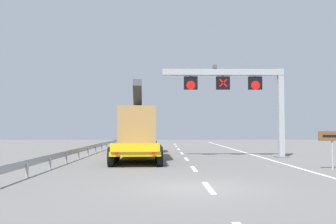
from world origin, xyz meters
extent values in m
plane|color=slate|center=(0.00, 0.00, 0.00)|extent=(112.00, 112.00, 0.00)
cube|color=silver|center=(0.58, -0.05, 0.01)|extent=(0.20, 2.60, 0.01)
cube|color=silver|center=(0.58, 5.90, 0.01)|extent=(0.20, 2.60, 0.01)
cube|color=silver|center=(0.58, 11.85, 0.01)|extent=(0.20, 2.60, 0.01)
cube|color=silver|center=(0.58, 17.80, 0.01)|extent=(0.20, 2.60, 0.01)
cube|color=silver|center=(0.58, 23.75, 0.01)|extent=(0.20, 2.60, 0.01)
cube|color=silver|center=(0.58, 29.70, 0.01)|extent=(0.20, 2.60, 0.01)
cube|color=silver|center=(0.58, 35.65, 0.01)|extent=(0.20, 2.60, 0.01)
cube|color=silver|center=(6.20, 12.00, 0.01)|extent=(0.20, 63.00, 0.01)
cube|color=#9EA0A5|center=(7.67, 13.19, 3.26)|extent=(0.40, 0.40, 6.53)
cube|color=slate|center=(7.67, 13.19, 0.04)|extent=(0.90, 0.90, 0.08)
cube|color=#9EA0A5|center=(3.40, 13.19, 6.28)|extent=(8.95, 0.44, 0.44)
cube|color=#4C4C51|center=(2.80, 13.19, 6.68)|extent=(0.28, 0.40, 0.28)
cube|color=black|center=(5.78, 13.19, 5.48)|extent=(1.01, 0.24, 0.96)
cube|color=#9EA0A5|center=(5.78, 13.19, 6.01)|extent=(0.08, 0.08, 0.16)
cone|color=red|center=(5.78, 13.06, 5.30)|extent=(0.65, 0.02, 0.65)
cube|color=black|center=(3.40, 13.19, 5.48)|extent=(1.01, 0.24, 0.96)
cube|color=#9EA0A5|center=(3.40, 13.19, 6.01)|extent=(0.08, 0.08, 0.16)
cube|color=red|center=(3.40, 13.06, 5.48)|extent=(0.61, 0.02, 0.61)
cube|color=red|center=(3.40, 13.06, 5.48)|extent=(0.61, 0.02, 0.61)
cube|color=black|center=(1.01, 13.19, 5.48)|extent=(1.01, 0.24, 0.96)
cube|color=#9EA0A5|center=(1.01, 13.19, 6.01)|extent=(0.08, 0.08, 0.16)
cone|color=red|center=(1.01, 13.06, 5.30)|extent=(0.65, 0.02, 0.65)
cube|color=yellow|center=(-2.77, 11.50, 0.73)|extent=(3.27, 10.52, 0.24)
cube|color=yellow|center=(-2.53, 6.22, 1.10)|extent=(2.66, 0.20, 0.44)
cylinder|color=black|center=(-3.91, 6.94, 0.55)|extent=(0.37, 1.11, 1.10)
cylinder|color=black|center=(-1.22, 7.07, 0.55)|extent=(0.37, 1.11, 1.10)
cylinder|color=black|center=(-3.96, 7.99, 0.55)|extent=(0.37, 1.11, 1.10)
cylinder|color=black|center=(-1.27, 8.11, 0.55)|extent=(0.37, 1.11, 1.10)
cylinder|color=black|center=(-4.01, 9.04, 0.55)|extent=(0.37, 1.11, 1.10)
cylinder|color=black|center=(-1.31, 9.16, 0.55)|extent=(0.37, 1.11, 1.10)
cylinder|color=black|center=(-4.06, 10.09, 0.55)|extent=(0.37, 1.11, 1.10)
cylinder|color=black|center=(-1.36, 10.21, 0.55)|extent=(0.37, 1.11, 1.10)
cylinder|color=black|center=(-4.11, 11.14, 0.55)|extent=(0.37, 1.11, 1.10)
cylinder|color=black|center=(-1.41, 11.26, 0.55)|extent=(0.37, 1.11, 1.10)
cube|color=orange|center=(-3.10, 18.59, 2.10)|extent=(2.72, 3.31, 3.10)
cube|color=black|center=(-3.10, 18.59, 2.80)|extent=(2.75, 3.34, 0.60)
cylinder|color=black|center=(-4.42, 19.41, 0.55)|extent=(0.39, 1.11, 1.10)
cylinder|color=black|center=(-1.85, 19.53, 0.55)|extent=(0.39, 1.11, 1.10)
cylinder|color=black|center=(-4.33, 17.41, 0.55)|extent=(0.39, 1.11, 1.10)
cylinder|color=black|center=(-1.76, 17.53, 0.55)|extent=(0.39, 1.11, 1.10)
cube|color=#9E7A47|center=(-2.79, 11.90, 2.20)|extent=(2.64, 5.82, 2.70)
cube|color=#2D2D33|center=(-2.75, 11.04, 4.15)|extent=(0.69, 2.97, 2.29)
cube|color=red|center=(-3.51, 6.14, 0.80)|extent=(0.20, 0.07, 0.12)
cube|color=red|center=(-1.55, 6.23, 0.80)|extent=(0.20, 0.07, 0.12)
cylinder|color=#9EA0A5|center=(7.73, 5.51, 0.99)|extent=(0.10, 0.10, 1.97)
cube|color=brown|center=(7.73, 5.45, 1.72)|extent=(1.47, 0.06, 0.50)
cube|color=black|center=(7.73, 5.42, 1.72)|extent=(1.06, 0.01, 0.12)
cube|color=#999EA3|center=(-6.94, 16.49, 0.60)|extent=(0.04, 36.97, 0.32)
cube|color=#999EA3|center=(-6.88, 2.62, 0.30)|extent=(0.10, 0.10, 0.60)
cube|color=#999EA3|center=(-6.88, 5.70, 0.30)|extent=(0.10, 0.10, 0.60)
cube|color=#999EA3|center=(-6.88, 8.78, 0.30)|extent=(0.10, 0.10, 0.60)
cube|color=#999EA3|center=(-6.88, 11.86, 0.30)|extent=(0.10, 0.10, 0.60)
cube|color=#999EA3|center=(-6.88, 14.95, 0.30)|extent=(0.10, 0.10, 0.60)
cube|color=#999EA3|center=(-6.88, 18.03, 0.30)|extent=(0.10, 0.10, 0.60)
cube|color=#999EA3|center=(-6.88, 21.11, 0.30)|extent=(0.10, 0.10, 0.60)
cube|color=#999EA3|center=(-6.88, 24.19, 0.30)|extent=(0.10, 0.10, 0.60)
cube|color=#999EA3|center=(-6.88, 27.27, 0.30)|extent=(0.10, 0.10, 0.60)
cube|color=#999EA3|center=(-6.88, 30.35, 0.30)|extent=(0.10, 0.10, 0.60)
cube|color=#999EA3|center=(-6.88, 33.43, 0.30)|extent=(0.10, 0.10, 0.60)
camera|label=1|loc=(-1.05, -12.68, 2.09)|focal=37.74mm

